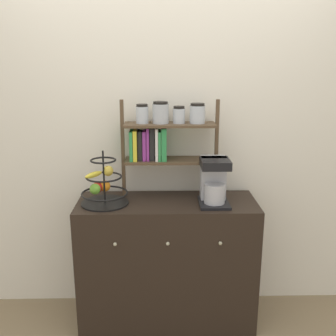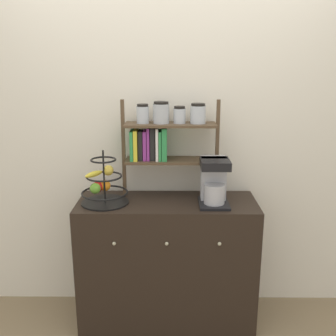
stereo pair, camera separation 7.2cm
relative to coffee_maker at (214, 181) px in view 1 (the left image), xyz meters
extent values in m
cube|color=silver|center=(-0.31, 0.30, 0.24)|extent=(7.00, 0.05, 2.60)
cube|color=black|center=(-0.31, 0.03, -0.61)|extent=(1.22, 0.46, 0.90)
sphere|color=#B2AD8C|center=(-0.65, -0.20, -0.35)|extent=(0.02, 0.02, 0.02)
sphere|color=#B2AD8C|center=(-0.31, -0.20, -0.35)|extent=(0.02, 0.02, 0.02)
sphere|color=#B2AD8C|center=(0.02, -0.20, -0.35)|extent=(0.02, 0.02, 0.02)
cube|color=black|center=(0.00, -0.02, -0.15)|extent=(0.20, 0.25, 0.02)
cube|color=#B7B7BC|center=(0.00, 0.04, 0.01)|extent=(0.17, 0.10, 0.29)
cylinder|color=#B7B7BC|center=(0.00, -0.05, -0.07)|extent=(0.14, 0.14, 0.13)
cube|color=black|center=(0.00, -0.04, 0.13)|extent=(0.19, 0.20, 0.06)
cylinder|color=black|center=(-0.73, 0.00, -0.15)|extent=(0.32, 0.32, 0.01)
cylinder|color=black|center=(-0.73, 0.00, 0.03)|extent=(0.01, 0.01, 0.35)
torus|color=black|center=(-0.73, 0.00, -0.08)|extent=(0.31, 0.31, 0.01)
torus|color=black|center=(-0.73, 0.00, 0.03)|extent=(0.24, 0.24, 0.01)
torus|color=black|center=(-0.73, 0.00, 0.14)|extent=(0.17, 0.17, 0.01)
sphere|color=red|center=(-0.78, 0.01, -0.05)|extent=(0.07, 0.07, 0.07)
sphere|color=#6BAD33|center=(-0.79, -0.02, -0.05)|extent=(0.07, 0.07, 0.07)
sphere|color=orange|center=(-0.73, 0.04, -0.04)|extent=(0.08, 0.08, 0.08)
ellipsoid|color=yellow|center=(-0.79, -0.02, 0.05)|extent=(0.12, 0.14, 0.04)
sphere|color=gold|center=(-0.70, 0.02, 0.07)|extent=(0.07, 0.07, 0.07)
cube|color=brown|center=(-0.61, 0.16, 0.18)|extent=(0.02, 0.02, 0.68)
cube|color=brown|center=(0.03, 0.16, 0.18)|extent=(0.02, 0.02, 0.68)
cube|color=brown|center=(-0.29, 0.16, 0.10)|extent=(0.62, 0.20, 0.02)
cube|color=brown|center=(-0.29, 0.16, 0.35)|extent=(0.62, 0.20, 0.02)
cube|color=#2D8C47|center=(-0.55, 0.16, 0.21)|extent=(0.02, 0.16, 0.20)
cube|color=yellow|center=(-0.52, 0.16, 0.21)|extent=(0.03, 0.16, 0.21)
cube|color=black|center=(-0.49, 0.16, 0.21)|extent=(0.03, 0.12, 0.20)
cube|color=#8C338C|center=(-0.46, 0.16, 0.21)|extent=(0.02, 0.13, 0.20)
cube|color=#8C338C|center=(-0.44, 0.16, 0.22)|extent=(0.02, 0.13, 0.22)
cube|color=black|center=(-0.41, 0.16, 0.22)|extent=(0.03, 0.12, 0.22)
cube|color=white|center=(-0.38, 0.16, 0.22)|extent=(0.02, 0.15, 0.22)
cube|color=#2D8C47|center=(-0.36, 0.16, 0.21)|extent=(0.02, 0.15, 0.20)
cube|color=#2D8C47|center=(-0.33, 0.16, 0.22)|extent=(0.03, 0.16, 0.22)
cylinder|color=silver|center=(-0.48, 0.16, 0.42)|extent=(0.08, 0.08, 0.11)
cylinder|color=black|center=(-0.48, 0.16, 0.48)|extent=(0.08, 0.08, 0.02)
cylinder|color=#ADB2B7|center=(-0.35, 0.16, 0.43)|extent=(0.11, 0.11, 0.13)
cylinder|color=black|center=(-0.35, 0.16, 0.50)|extent=(0.10, 0.10, 0.02)
cylinder|color=silver|center=(-0.23, 0.16, 0.41)|extent=(0.08, 0.08, 0.10)
cylinder|color=black|center=(-0.23, 0.16, 0.47)|extent=(0.07, 0.07, 0.02)
cylinder|color=silver|center=(-0.10, 0.16, 0.42)|extent=(0.11, 0.11, 0.12)
cylinder|color=black|center=(-0.10, 0.16, 0.49)|extent=(0.09, 0.09, 0.02)
camera|label=1|loc=(-0.36, -2.48, 0.77)|focal=42.00mm
camera|label=2|loc=(-0.29, -2.49, 0.77)|focal=42.00mm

